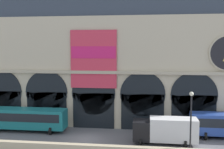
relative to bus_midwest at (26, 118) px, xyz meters
The scene contains 6 objects.
ground_plane 9.32m from the bus_midwest, 14.57° to the right, with size 200.00×200.00×0.00m, color slate.
quay_parapet_wall 11.65m from the bus_midwest, 40.19° to the right, with size 90.00×0.70×1.18m, color #BCAD8C.
station_building 12.58m from the bus_midwest, 29.47° to the left, with size 42.71×5.07×18.82m.
bus_midwest is the anchor object (origin of this frame).
box_truck_mideast 18.79m from the bus_midwest, ahead, with size 7.50×2.91×3.12m.
street_lamp_quayside 22.04m from the bus_midwest, 17.76° to the right, with size 0.44×0.44×6.90m.
Camera 1 is at (7.52, -32.95, 11.24)m, focal length 44.39 mm.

